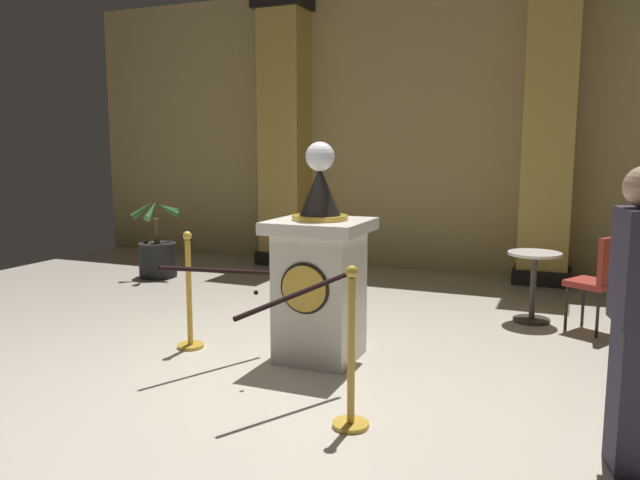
{
  "coord_description": "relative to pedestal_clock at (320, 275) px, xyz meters",
  "views": [
    {
      "loc": [
        2.29,
        -4.34,
        1.78
      ],
      "look_at": [
        0.33,
        0.39,
        1.03
      ],
      "focal_mm": 34.7,
      "sensor_mm": 36.0,
      "label": 1
    }
  ],
  "objects": [
    {
      "name": "back_wall",
      "position": [
        -0.33,
        4.35,
        1.36
      ],
      "size": [
        11.14,
        0.16,
        4.18
      ],
      "primitive_type": "cube",
      "color": "tan",
      "rests_on": "ground_plane"
    },
    {
      "name": "pedestal_clock",
      "position": [
        0.0,
        0.0,
        0.0
      ],
      "size": [
        0.79,
        0.79,
        1.84
      ],
      "color": "silver",
      "rests_on": "ground_plane"
    },
    {
      "name": "potted_palm_left",
      "position": [
        -3.43,
        2.31,
        -0.4
      ],
      "size": [
        0.67,
        0.68,
        1.12
      ],
      "color": "black",
      "rests_on": "ground_plane"
    },
    {
      "name": "column_left",
      "position": [
        -2.25,
        4.04,
        1.26
      ],
      "size": [
        0.8,
        0.8,
        4.01
      ],
      "color": "black",
      "rests_on": "ground_plane"
    },
    {
      "name": "ground_plane",
      "position": [
        -0.33,
        -0.39,
        -0.73
      ],
      "size": [
        11.14,
        11.14,
        0.0
      ],
      "primitive_type": "plane",
      "color": "beige"
    },
    {
      "name": "velvet_rope",
      "position": [
        -0.25,
        -0.66,
        0.06
      ],
      "size": [
        1.47,
        1.45,
        0.22
      ],
      "color": "black"
    },
    {
      "name": "column_right",
      "position": [
        1.59,
        4.04,
        1.26
      ],
      "size": [
        0.77,
        0.77,
        4.01
      ],
      "color": "black",
      "rests_on": "ground_plane"
    },
    {
      "name": "bystander_guest",
      "position": [
        2.3,
        -1.06,
        0.18
      ],
      "size": [
        0.29,
        0.4,
        1.7
      ],
      "color": "#383347",
      "rests_on": "ground_plane"
    },
    {
      "name": "stanchion_near",
      "position": [
        -1.2,
        -0.18,
        -0.35
      ],
      "size": [
        0.24,
        0.24,
        1.07
      ],
      "color": "gold",
      "rests_on": "ground_plane"
    },
    {
      "name": "stanchion_far",
      "position": [
        0.69,
        -1.15,
        -0.35
      ],
      "size": [
        0.24,
        0.24,
        1.06
      ],
      "color": "gold",
      "rests_on": "ground_plane"
    },
    {
      "name": "cafe_chair_red",
      "position": [
        2.22,
        1.73,
        -0.16
      ],
      "size": [
        0.54,
        0.54,
        0.96
      ],
      "color": "black",
      "rests_on": "ground_plane"
    },
    {
      "name": "cafe_table",
      "position": [
        1.6,
        1.92,
        -0.26
      ],
      "size": [
        0.54,
        0.54,
        0.73
      ],
      "color": "#332D28",
      "rests_on": "ground_plane"
    }
  ]
}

